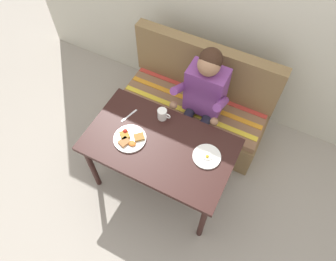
% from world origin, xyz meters
% --- Properties ---
extents(ground_plane, '(8.00, 8.00, 0.00)m').
position_xyz_m(ground_plane, '(0.00, 0.00, 0.00)').
color(ground_plane, '#A0978C').
extents(table, '(1.20, 0.70, 0.73)m').
position_xyz_m(table, '(0.00, 0.00, 0.65)').
color(table, black).
rests_on(table, ground).
extents(couch, '(1.44, 0.56, 1.00)m').
position_xyz_m(couch, '(0.00, 0.76, 0.33)').
color(couch, olive).
rests_on(couch, ground).
extents(person, '(0.45, 0.61, 1.21)m').
position_xyz_m(person, '(0.12, 0.59, 0.74)').
color(person, '#783B85').
rests_on(person, ground).
extents(plate_breakfast, '(0.26, 0.26, 0.05)m').
position_xyz_m(plate_breakfast, '(-0.23, -0.07, 0.74)').
color(plate_breakfast, white).
rests_on(plate_breakfast, table).
extents(plate_eggs, '(0.22, 0.22, 0.04)m').
position_xyz_m(plate_eggs, '(0.38, 0.06, 0.74)').
color(plate_eggs, white).
rests_on(plate_eggs, table).
extents(coffee_mug, '(0.12, 0.08, 0.10)m').
position_xyz_m(coffee_mug, '(-0.10, 0.24, 0.78)').
color(coffee_mug, white).
rests_on(coffee_mug, table).
extents(fork, '(0.06, 0.17, 0.00)m').
position_xyz_m(fork, '(-0.36, 0.13, 0.73)').
color(fork, silver).
rests_on(fork, table).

